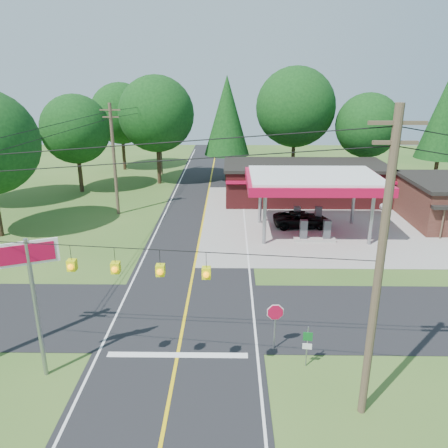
{
  "coord_description": "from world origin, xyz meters",
  "views": [
    {
      "loc": [
        2.39,
        -20.65,
        12.3
      ],
      "look_at": [
        2.0,
        7.0,
        2.8
      ],
      "focal_mm": 35.0,
      "sensor_mm": 36.0,
      "label": 1
    }
  ],
  "objects_px": {
    "suv_car": "(302,219)",
    "octagonal_stop_sign": "(275,316)",
    "sedan_car": "(377,200)",
    "big_stop_sign": "(31,278)",
    "gas_canopy": "(314,182)"
  },
  "relations": [
    {
      "from": "gas_canopy",
      "to": "suv_car",
      "type": "relative_size",
      "value": 2.2
    },
    {
      "from": "big_stop_sign",
      "to": "sedan_car",
      "type": "bearing_deg",
      "value": 49.22
    },
    {
      "from": "suv_car",
      "to": "big_stop_sign",
      "type": "height_order",
      "value": "big_stop_sign"
    },
    {
      "from": "sedan_car",
      "to": "octagonal_stop_sign",
      "type": "xyz_separation_m",
      "value": [
        -12.41,
        -24.01,
        1.17
      ]
    },
    {
      "from": "gas_canopy",
      "to": "sedan_car",
      "type": "height_order",
      "value": "gas_canopy"
    },
    {
      "from": "octagonal_stop_sign",
      "to": "sedan_car",
      "type": "bearing_deg",
      "value": 62.68
    },
    {
      "from": "suv_car",
      "to": "sedan_car",
      "type": "height_order",
      "value": "suv_car"
    },
    {
      "from": "gas_canopy",
      "to": "sedan_car",
      "type": "distance_m",
      "value": 11.83
    },
    {
      "from": "octagonal_stop_sign",
      "to": "suv_car",
      "type": "bearing_deg",
      "value": 77.14
    },
    {
      "from": "gas_canopy",
      "to": "sedan_car",
      "type": "xyz_separation_m",
      "value": [
        7.91,
        8.0,
        -3.67
      ]
    },
    {
      "from": "suv_car",
      "to": "octagonal_stop_sign",
      "type": "relative_size",
      "value": 2.03
    },
    {
      "from": "octagonal_stop_sign",
      "to": "gas_canopy",
      "type": "bearing_deg",
      "value": 74.3
    },
    {
      "from": "sedan_car",
      "to": "big_stop_sign",
      "type": "distance_m",
      "value": 34.58
    },
    {
      "from": "big_stop_sign",
      "to": "octagonal_stop_sign",
      "type": "height_order",
      "value": "big_stop_sign"
    },
    {
      "from": "sedan_car",
      "to": "octagonal_stop_sign",
      "type": "distance_m",
      "value": 27.06
    }
  ]
}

